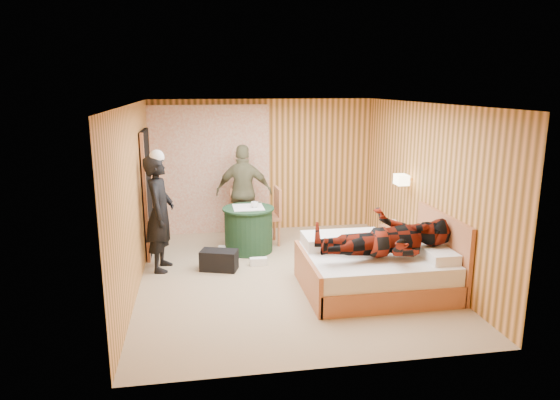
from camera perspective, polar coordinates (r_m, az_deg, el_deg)
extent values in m
cube|color=tan|center=(7.46, 0.70, -8.62)|extent=(4.20, 5.00, 0.01)
cube|color=white|center=(6.94, 0.76, 10.94)|extent=(4.20, 5.00, 0.01)
cube|color=#F4A45D|center=(9.53, -1.95, 3.95)|extent=(4.20, 0.02, 2.50)
cube|color=#F4A45D|center=(7.04, -16.34, 0.18)|extent=(0.02, 5.00, 2.50)
cube|color=#F4A45D|center=(7.74, 16.22, 1.32)|extent=(0.02, 5.00, 2.50)
cube|color=silver|center=(9.39, -7.96, 3.38)|extent=(2.20, 0.08, 2.40)
cube|color=black|center=(8.44, -14.91, 0.78)|extent=(0.06, 0.90, 2.05)
cylinder|color=gold|center=(8.09, 14.24, 2.29)|extent=(0.18, 0.04, 0.04)
cube|color=#FFEDB2|center=(8.06, 13.71, 2.28)|extent=(0.18, 0.24, 0.16)
cube|color=#BF764E|center=(7.04, 10.74, -8.99)|extent=(1.89, 1.51, 0.28)
cube|color=white|center=(6.94, 10.83, -7.00)|extent=(1.83, 1.45, 0.24)
cube|color=#BF764E|center=(6.74, 3.13, -8.67)|extent=(0.06, 1.51, 0.53)
cube|color=#BF764E|center=(7.29, 18.00, -5.48)|extent=(0.06, 1.51, 1.04)
cube|color=white|center=(6.87, 17.74, -6.02)|extent=(0.36, 0.52, 0.13)
cube|color=white|center=(7.48, 15.25, -4.30)|extent=(0.36, 0.52, 0.13)
cube|color=white|center=(7.16, 7.24, -4.54)|extent=(1.13, 0.57, 0.17)
cube|color=#BF764E|center=(8.30, 13.06, -4.81)|extent=(0.37, 0.51, 0.51)
cube|color=#BF764E|center=(8.25, 13.12, -3.73)|extent=(0.39, 0.53, 0.03)
cylinder|color=#1F4325|center=(8.43, -3.61, -3.44)|extent=(0.80, 0.80, 0.73)
cylinder|color=#1F4325|center=(8.33, -3.65, -0.99)|extent=(0.86, 0.86, 0.03)
cube|color=white|center=(8.33, -3.65, -0.84)|extent=(0.66, 0.66, 0.01)
cube|color=#BF764E|center=(8.98, -4.02, -1.85)|extent=(0.52, 0.52, 0.05)
cube|color=#BF764E|center=(9.10, -4.50, -0.05)|extent=(0.41, 0.16, 0.46)
cylinder|color=#BF764E|center=(8.84, -4.60, -3.70)|extent=(0.04, 0.04, 0.43)
cylinder|color=#BF764E|center=(9.26, -3.42, -2.90)|extent=(0.04, 0.04, 0.43)
cube|color=#BF764E|center=(8.75, -1.58, -1.98)|extent=(0.48, 0.48, 0.05)
cube|color=#BF764E|center=(8.72, -0.26, -0.18)|extent=(0.07, 0.46, 0.50)
cylinder|color=#BF764E|center=(8.96, -2.95, -3.31)|extent=(0.04, 0.04, 0.47)
cylinder|color=#BF764E|center=(8.68, -0.14, -3.84)|extent=(0.04, 0.04, 0.47)
cube|color=black|center=(7.68, -6.98, -6.85)|extent=(0.61, 0.45, 0.31)
cube|color=white|center=(8.48, -6.22, -5.61)|extent=(0.26, 0.15, 0.11)
cube|color=white|center=(7.85, -2.47, -7.04)|extent=(0.27, 0.11, 0.12)
imported|color=black|center=(7.66, -13.57, -1.51)|extent=(0.50, 0.69, 1.76)
imported|color=#676545|center=(9.00, -4.14, 0.88)|extent=(1.07, 0.61, 1.72)
imported|color=#631509|center=(6.62, 12.03, -3.08)|extent=(0.86, 0.67, 1.77)
imported|color=white|center=(8.18, 13.29, -3.13)|extent=(0.20, 0.25, 0.02)
imported|color=white|center=(8.18, 13.29, -2.99)|extent=(0.19, 0.24, 0.02)
imported|color=white|center=(8.33, 12.83, -2.55)|extent=(0.13, 0.13, 0.09)
imported|color=white|center=(8.28, -2.93, -0.53)|extent=(0.16, 0.16, 0.10)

